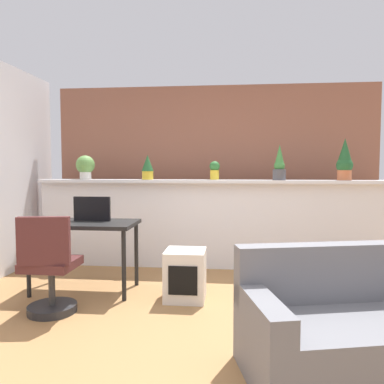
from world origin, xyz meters
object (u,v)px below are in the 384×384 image
at_px(potted_plant_3, 279,165).
at_px(tv_monitor, 92,209).
at_px(potted_plant_2, 215,170).
at_px(potted_plant_4, 345,161).
at_px(desk, 84,230).
at_px(couch, 364,330).
at_px(side_cube_shelf, 185,275).
at_px(potted_plant_0, 85,166).
at_px(potted_plant_1, 148,167).
at_px(office_chair, 49,272).

xyz_separation_m(potted_plant_3, tv_monitor, (-2.10, -0.93, -0.47)).
relative_size(potted_plant_2, potted_plant_4, 0.46).
height_order(desk, couch, couch).
xyz_separation_m(potted_plant_2, potted_plant_4, (1.62, -0.05, 0.12)).
bearing_deg(side_cube_shelf, tv_monitor, 167.74).
distance_m(potted_plant_0, potted_plant_4, 3.37).
relative_size(potted_plant_1, potted_plant_3, 0.72).
bearing_deg(side_cube_shelf, potted_plant_4, 32.56).
xyz_separation_m(potted_plant_3, office_chair, (-2.23, -1.68, -0.97)).
height_order(potted_plant_0, potted_plant_1, potted_plant_1).
distance_m(potted_plant_1, couch, 3.27).
bearing_deg(office_chair, side_cube_shelf, 24.16).
bearing_deg(potted_plant_1, office_chair, -107.35).
xyz_separation_m(potted_plant_1, couch, (1.95, -2.41, -1.05)).
distance_m(potted_plant_0, side_cube_shelf, 2.22).
bearing_deg(tv_monitor, side_cube_shelf, -12.26).
relative_size(potted_plant_2, desk, 0.22).
bearing_deg(potted_plant_3, potted_plant_2, 174.62).
height_order(potted_plant_4, couch, potted_plant_4).
distance_m(potted_plant_1, potted_plant_2, 0.88).
distance_m(potted_plant_4, desk, 3.23).
bearing_deg(couch, office_chair, 163.78).
xyz_separation_m(potted_plant_0, desk, (0.40, -1.07, -0.68)).
xyz_separation_m(potted_plant_2, desk, (-1.34, -1.09, -0.63)).
distance_m(potted_plant_2, potted_plant_3, 0.83).
bearing_deg(potted_plant_3, side_cube_shelf, -132.46).
bearing_deg(potted_plant_1, desk, -114.47).
height_order(potted_plant_2, potted_plant_3, potted_plant_3).
distance_m(potted_plant_3, desk, 2.48).
height_order(potted_plant_1, couch, potted_plant_1).
relative_size(potted_plant_3, desk, 0.41).
xyz_separation_m(office_chair, couch, (2.48, -0.72, -0.11)).
xyz_separation_m(potted_plant_2, potted_plant_3, (0.82, -0.08, 0.06)).
bearing_deg(potted_plant_1, side_cube_shelf, -61.37).
bearing_deg(tv_monitor, potted_plant_3, 23.86).
bearing_deg(couch, side_cube_shelf, 136.50).
bearing_deg(potted_plant_0, office_chair, -79.08).
bearing_deg(potted_plant_2, office_chair, -128.62).
height_order(potted_plant_1, desk, potted_plant_1).
height_order(potted_plant_4, tv_monitor, potted_plant_4).
xyz_separation_m(potted_plant_0, potted_plant_2, (1.74, 0.02, -0.05)).
bearing_deg(desk, couch, -29.96).
distance_m(desk, side_cube_shelf, 1.19).
height_order(desk, tv_monitor, tv_monitor).
relative_size(potted_plant_3, side_cube_shelf, 0.90).
bearing_deg(desk, side_cube_shelf, -7.59).
height_order(potted_plant_3, couch, potted_plant_3).
distance_m(potted_plant_2, desk, 1.84).
relative_size(desk, office_chair, 1.21).
xyz_separation_m(desk, tv_monitor, (0.06, 0.08, 0.22)).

